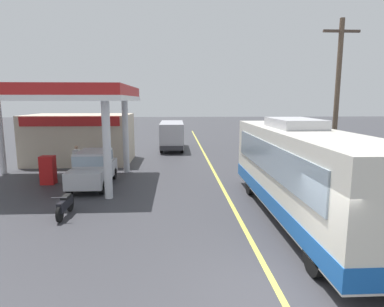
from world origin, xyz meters
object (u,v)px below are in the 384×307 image
at_px(coach_bus_main, 302,174).
at_px(pedestrian_by_shop, 77,157).
at_px(minibus_opposing_lane, 172,133).
at_px(car_at_pump, 93,167).
at_px(pedestrian_near_pump, 90,165).
at_px(motorcycle_parked_forecourt, 65,205).

height_order(coach_bus_main, pedestrian_by_shop, coach_bus_main).
relative_size(coach_bus_main, pedestrian_by_shop, 6.65).
height_order(coach_bus_main, minibus_opposing_lane, coach_bus_main).
relative_size(car_at_pump, minibus_opposing_lane, 0.69).
bearing_deg(coach_bus_main, minibus_opposing_lane, 105.65).
height_order(pedestrian_near_pump, pedestrian_by_shop, same).
xyz_separation_m(coach_bus_main, pedestrian_by_shop, (-10.68, 8.53, -0.79)).
relative_size(car_at_pump, motorcycle_parked_forecourt, 2.33).
xyz_separation_m(minibus_opposing_lane, pedestrian_near_pump, (-4.27, -11.69, -0.54)).
height_order(minibus_opposing_lane, motorcycle_parked_forecourt, minibus_opposing_lane).
bearing_deg(minibus_opposing_lane, car_at_pump, -107.33).
bearing_deg(motorcycle_parked_forecourt, car_at_pump, 90.15).
relative_size(car_at_pump, pedestrian_by_shop, 2.53).
bearing_deg(pedestrian_near_pump, pedestrian_by_shop, 119.92).
xyz_separation_m(coach_bus_main, pedestrian_near_pump, (-9.23, 6.01, -0.79)).
bearing_deg(motorcycle_parked_forecourt, coach_bus_main, -4.70).
distance_m(minibus_opposing_lane, pedestrian_by_shop, 10.82).
bearing_deg(car_at_pump, coach_bus_main, -30.50).
distance_m(car_at_pump, motorcycle_parked_forecourt, 4.52).
height_order(coach_bus_main, motorcycle_parked_forecourt, coach_bus_main).
xyz_separation_m(pedestrian_near_pump, pedestrian_by_shop, (-1.45, 2.52, 0.00)).
distance_m(coach_bus_main, motorcycle_parked_forecourt, 8.96).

